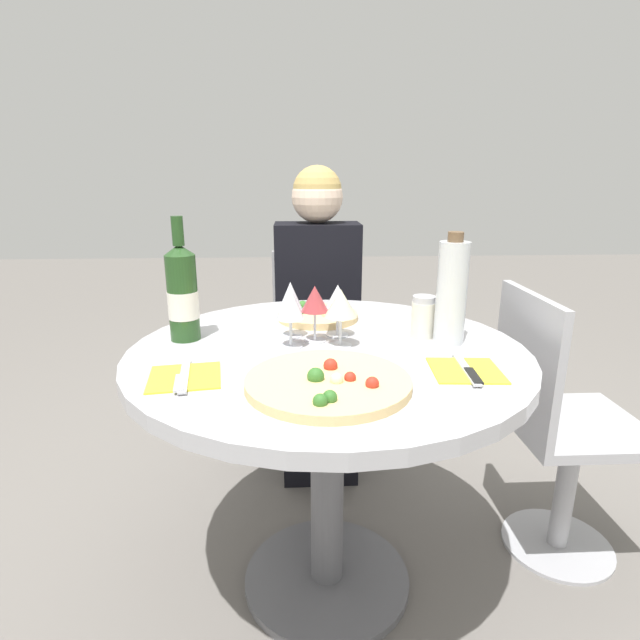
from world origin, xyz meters
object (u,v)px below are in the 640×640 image
at_px(tall_carafe, 452,292).
at_px(wine_bottle, 183,294).
at_px(chair_empty_side, 556,431).
at_px(dining_table, 328,398).
at_px(chair_behind_diner, 317,353).
at_px(seated_diner, 318,332).
at_px(pizza_large, 328,382).

bearing_deg(tall_carafe, wine_bottle, 174.86).
xyz_separation_m(chair_empty_side, wine_bottle, (-1.06, -0.02, 0.44)).
height_order(chair_empty_side, tall_carafe, tall_carafe).
distance_m(dining_table, chair_behind_diner, 0.84).
height_order(seated_diner, wine_bottle, seated_diner).
xyz_separation_m(dining_table, chair_empty_side, (0.69, 0.11, -0.17)).
distance_m(pizza_large, wine_bottle, 0.50).
xyz_separation_m(dining_table, wine_bottle, (-0.37, 0.08, 0.26)).
bearing_deg(pizza_large, seated_diner, 88.59).
height_order(seated_diner, chair_empty_side, seated_diner).
height_order(chair_behind_diner, tall_carafe, tall_carafe).
height_order(chair_behind_diner, seated_diner, seated_diner).
height_order(chair_behind_diner, wine_bottle, wine_bottle).
relative_size(dining_table, seated_diner, 0.85).
distance_m(chair_empty_side, tall_carafe, 0.59).
xyz_separation_m(pizza_large, wine_bottle, (-0.36, 0.33, 0.11)).
height_order(dining_table, pizza_large, pizza_large).
relative_size(chair_behind_diner, pizza_large, 2.43).
height_order(dining_table, tall_carafe, tall_carafe).
relative_size(dining_table, chair_empty_side, 1.20).
xyz_separation_m(seated_diner, pizza_large, (-0.02, -0.94, 0.19)).
height_order(chair_behind_diner, pizza_large, chair_behind_diner).
xyz_separation_m(dining_table, chair_behind_diner, (0.01, 0.82, -0.17)).
bearing_deg(seated_diner, wine_bottle, 58.09).
height_order(pizza_large, tall_carafe, tall_carafe).
xyz_separation_m(dining_table, seated_diner, (0.01, 0.69, -0.04)).
relative_size(dining_table, chair_behind_diner, 1.20).
bearing_deg(chair_behind_diner, seated_diner, 90.00).
bearing_deg(wine_bottle, dining_table, -12.77).
xyz_separation_m(wine_bottle, tall_carafe, (0.69, -0.06, 0.01)).
xyz_separation_m(chair_behind_diner, chair_empty_side, (0.68, -0.71, 0.00)).
xyz_separation_m(chair_behind_diner, tall_carafe, (0.31, -0.80, 0.45)).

